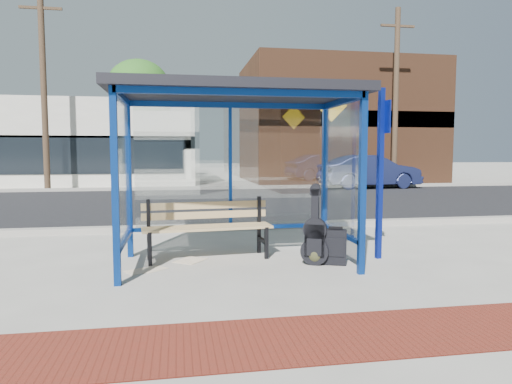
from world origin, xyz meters
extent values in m
plane|color=#B2ADA0|center=(0.00, 0.00, 0.00)|extent=(120.00, 120.00, 0.00)
cube|color=maroon|center=(0.00, -2.60, 0.01)|extent=(60.00, 1.00, 0.01)
cube|color=gray|center=(0.00, 2.90, 0.06)|extent=(60.00, 0.25, 0.12)
cube|color=black|center=(0.00, 8.00, 0.00)|extent=(60.00, 10.00, 0.00)
cube|color=gray|center=(0.00, 13.10, 0.06)|extent=(60.00, 0.25, 0.12)
cube|color=#B2ADA0|center=(0.00, 15.00, 0.00)|extent=(60.00, 4.00, 0.01)
cube|color=navy|center=(-1.50, -0.75, 1.15)|extent=(0.08, 0.08, 2.30)
cube|color=navy|center=(1.50, -0.75, 1.15)|extent=(0.08, 0.08, 2.30)
cube|color=navy|center=(-1.50, 0.75, 1.15)|extent=(0.08, 0.08, 2.30)
cube|color=navy|center=(1.50, 0.75, 1.15)|extent=(0.08, 0.08, 2.30)
cube|color=navy|center=(0.00, 0.75, 2.26)|extent=(3.00, 0.08, 0.08)
cube|color=navy|center=(0.00, -0.75, 2.26)|extent=(3.00, 0.08, 0.08)
cube|color=navy|center=(-1.50, 0.00, 2.26)|extent=(0.08, 1.50, 0.08)
cube|color=navy|center=(1.50, 0.00, 2.26)|extent=(0.08, 1.50, 0.08)
cube|color=navy|center=(0.00, 0.75, 0.40)|extent=(3.00, 0.08, 0.06)
cube|color=navy|center=(-1.50, 0.00, 0.40)|extent=(0.08, 1.50, 0.06)
cube|color=navy|center=(1.50, 0.00, 0.40)|extent=(0.08, 1.50, 0.06)
cube|color=navy|center=(0.00, 0.75, 1.35)|extent=(0.05, 0.05, 1.90)
cube|color=silver|center=(0.00, 0.75, 1.31)|extent=(2.84, 0.01, 1.82)
cube|color=silver|center=(-1.50, 0.00, 1.31)|extent=(0.02, 1.34, 1.82)
cube|color=silver|center=(1.50, 0.00, 1.31)|extent=(0.02, 1.34, 1.82)
cube|color=black|center=(0.00, 0.00, 2.36)|extent=(3.30, 1.80, 0.12)
cube|color=silver|center=(-9.00, 18.00, 2.00)|extent=(18.00, 6.00, 4.00)
cube|color=#59331E|center=(8.00, 18.50, 3.20)|extent=(10.00, 7.00, 6.40)
cube|color=black|center=(8.00, 15.05, 3.20)|extent=(10.00, 0.10, 0.80)
cube|color=yellow|center=(6.50, 14.95, 3.80)|extent=(1.56, 0.06, 1.56)
cylinder|color=#4C3826|center=(-3.00, 22.00, 2.50)|extent=(0.36, 0.36, 5.00)
ellipsoid|color=#275718|center=(-3.00, 22.00, 5.50)|extent=(3.60, 3.60, 3.06)
cylinder|color=#4C3826|center=(12.50, 22.00, 2.50)|extent=(0.36, 0.36, 5.00)
ellipsoid|color=#275718|center=(12.50, 22.00, 5.50)|extent=(3.60, 3.60, 3.06)
cylinder|color=#4C3826|center=(-6.00, 13.40, 4.00)|extent=(0.24, 0.24, 8.00)
cube|color=#4C3826|center=(-6.00, 13.40, 7.20)|extent=(1.60, 0.10, 0.10)
cylinder|color=#4C3826|center=(9.00, 13.40, 4.00)|extent=(0.24, 0.24, 8.00)
cube|color=#4C3826|center=(9.00, 13.40, 7.20)|extent=(1.60, 0.10, 0.10)
cube|color=black|center=(-1.18, 0.12, 0.23)|extent=(0.06, 0.06, 0.47)
cube|color=black|center=(-1.22, 0.52, 0.44)|extent=(0.06, 0.06, 0.88)
cube|color=black|center=(-1.20, 0.32, 0.23)|extent=(0.09, 0.42, 0.05)
cube|color=black|center=(0.47, 0.28, 0.23)|extent=(0.06, 0.06, 0.47)
cube|color=black|center=(0.43, 0.68, 0.44)|extent=(0.06, 0.06, 0.88)
cube|color=black|center=(0.45, 0.48, 0.23)|extent=(0.09, 0.42, 0.05)
cube|color=tan|center=(-0.36, 0.23, 0.47)|extent=(1.86, 0.27, 0.04)
cube|color=tan|center=(-0.37, 0.34, 0.47)|extent=(1.86, 0.27, 0.04)
cube|color=tan|center=(-0.38, 0.46, 0.47)|extent=(1.86, 0.27, 0.04)
cube|color=tan|center=(-0.39, 0.57, 0.47)|extent=(1.86, 0.27, 0.04)
cube|color=tan|center=(-0.39, 0.61, 0.62)|extent=(1.86, 0.21, 0.10)
cube|color=tan|center=(-0.39, 0.61, 0.77)|extent=(1.86, 0.21, 0.10)
cylinder|color=black|center=(1.06, -0.19, 0.19)|extent=(0.40, 0.26, 0.39)
cylinder|color=black|center=(1.06, -0.19, 0.50)|extent=(0.34, 0.24, 0.32)
cube|color=black|center=(1.06, -0.19, 0.34)|extent=(0.30, 0.22, 0.46)
cube|color=black|center=(1.06, -0.19, 0.81)|extent=(0.13, 0.13, 0.46)
cube|color=black|center=(1.06, -0.19, 1.01)|extent=(0.16, 0.14, 0.09)
cube|color=black|center=(1.35, -0.21, 0.25)|extent=(0.35, 0.29, 0.48)
cylinder|color=black|center=(1.24, -0.17, 0.02)|extent=(0.10, 0.18, 0.04)
cylinder|color=black|center=(1.46, -0.25, 0.02)|extent=(0.10, 0.18, 0.04)
cube|color=black|center=(1.35, -0.21, 0.51)|extent=(0.19, 0.10, 0.03)
cube|color=black|center=(1.31, -0.30, 0.26)|extent=(0.23, 0.10, 0.26)
ellipsoid|color=#2F2F1A|center=(1.10, -0.10, 0.20)|extent=(0.40, 0.34, 0.40)
ellipsoid|color=#2F2F1A|center=(1.06, -0.21, 0.14)|extent=(0.23, 0.19, 0.21)
cube|color=#2F2F1A|center=(1.11, -0.08, 0.39)|extent=(0.12, 0.08, 0.03)
cube|color=navy|center=(2.10, 0.03, 1.23)|extent=(0.08, 0.08, 2.47)
cube|color=navy|center=(2.14, 0.04, 2.06)|extent=(0.06, 0.31, 0.46)
cube|color=white|center=(-1.30, -0.14, 0.00)|extent=(0.42, 0.40, 0.01)
cube|color=white|center=(-1.14, -0.07, 0.00)|extent=(0.43, 0.43, 0.01)
cube|color=white|center=(-0.63, 0.34, 0.00)|extent=(0.51, 0.53, 0.01)
imported|color=#192048|center=(7.45, 12.57, 0.72)|extent=(4.49, 1.88, 1.44)
cylinder|color=red|center=(10.10, 13.84, 0.28)|extent=(0.19, 0.19, 0.56)
sphere|color=red|center=(10.10, 13.84, 0.59)|extent=(0.20, 0.20, 0.20)
cylinder|color=red|center=(10.10, 13.84, 0.37)|extent=(0.31, 0.20, 0.09)
camera|label=1|loc=(-0.79, -6.16, 1.55)|focal=32.00mm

